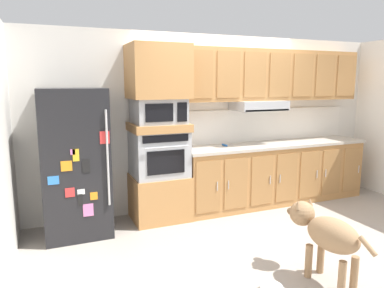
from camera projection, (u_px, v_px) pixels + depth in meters
ground_plane at (252, 227)px, 4.62m from camera, size 9.60×9.60×0.00m
back_kitchen_wall at (215, 121)px, 5.42m from camera, size 6.20×0.12×2.50m
refrigerator at (75, 163)px, 4.31m from camera, size 0.76×0.73×1.76m
oven_base_cabinet at (160, 197)px, 4.88m from camera, size 0.74×0.62×0.60m
built_in_oven at (159, 153)px, 4.77m from camera, size 0.70×0.62×0.60m
appliance_mid_shelf at (159, 127)px, 4.72m from camera, size 0.74×0.62×0.10m
microwave at (158, 111)px, 4.68m from camera, size 0.64×0.54×0.32m
appliance_upper_cabinet at (158, 72)px, 4.60m from camera, size 0.74×0.62×0.68m
lower_cabinet_run at (274, 174)px, 5.55m from camera, size 2.94×0.63×0.88m
countertop_slab at (275, 144)px, 5.47m from camera, size 2.98×0.64×0.04m
backsplash_panel at (265, 125)px, 5.69m from camera, size 2.98×0.02×0.50m
upper_cabinet_with_hood at (272, 77)px, 5.41m from camera, size 2.94×0.48×0.88m
screwdriver at (225, 145)px, 5.22m from camera, size 0.14×0.13×0.03m
dog at (325, 232)px, 3.32m from camera, size 0.37×0.98×0.70m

